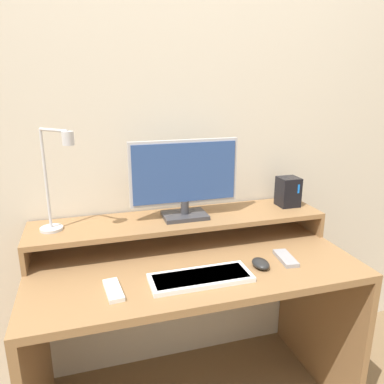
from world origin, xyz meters
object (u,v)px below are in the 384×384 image
object	(u,v)px
remote_control	(113,290)
remote_secondary	(286,258)
monitor	(184,178)
desk_lamp	(56,182)
keyboard	(201,278)
router_dock	(288,192)
mouse	(261,264)

from	to	relation	value
remote_control	remote_secondary	bearing A→B (deg)	3.97
remote_control	monitor	bearing A→B (deg)	44.39
remote_control	desk_lamp	bearing A→B (deg)	118.53
monitor	desk_lamp	xyz separation A→B (m)	(-0.52, -0.03, 0.03)
keyboard	remote_secondary	bearing A→B (deg)	8.25
monitor	remote_control	xyz separation A→B (m)	(-0.35, -0.34, -0.29)
remote_control	router_dock	bearing A→B (deg)	22.35
keyboard	remote_control	xyz separation A→B (m)	(-0.31, 0.01, -0.00)
mouse	remote_control	bearing A→B (deg)	-177.89
mouse	desk_lamp	bearing A→B (deg)	158.31
mouse	remote_secondary	distance (m)	0.13
desk_lamp	mouse	xyz separation A→B (m)	(0.74, -0.30, -0.31)
monitor	router_dock	distance (m)	0.54
keyboard	remote_secondary	size ratio (longest dim) A/B	2.52
router_dock	mouse	size ratio (longest dim) A/B	1.55
monitor	remote_secondary	bearing A→B (deg)	-40.57
monitor	remote_control	distance (m)	0.57
keyboard	mouse	distance (m)	0.26
keyboard	remote_secondary	distance (m)	0.39
desk_lamp	remote_secondary	bearing A→B (deg)	-17.12
router_dock	remote_secondary	size ratio (longest dim) A/B	0.95
keyboard	desk_lamp	bearing A→B (deg)	146.41
monitor	mouse	bearing A→B (deg)	-55.94
monitor	keyboard	xyz separation A→B (m)	(-0.04, -0.35, -0.29)
monitor	remote_control	size ratio (longest dim) A/B	3.21
desk_lamp	mouse	distance (m)	0.86
desk_lamp	remote_control	distance (m)	0.48
desk_lamp	router_dock	world-z (taller)	desk_lamp
desk_lamp	keyboard	size ratio (longest dim) A/B	1.10
monitor	desk_lamp	bearing A→B (deg)	-176.92
mouse	router_dock	bearing A→B (deg)	47.91
desk_lamp	monitor	bearing A→B (deg)	3.08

